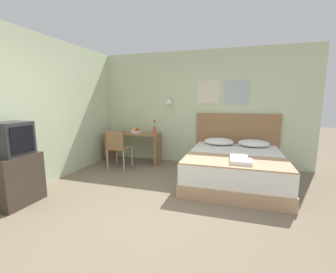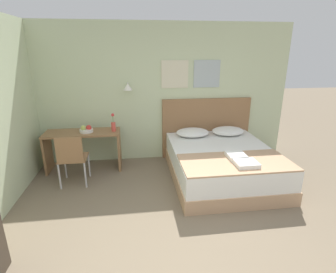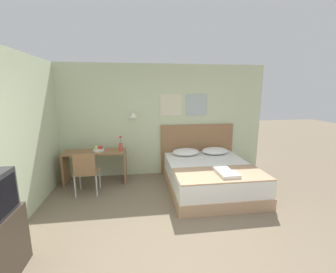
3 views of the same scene
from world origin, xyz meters
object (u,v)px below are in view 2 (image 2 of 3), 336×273
Objects in this scene: pillow_right at (228,131)px; flower_vase at (113,125)px; throw_blanket at (236,162)px; desk_chair at (72,156)px; bed at (222,164)px; folded_towel_near_foot at (236,156)px; headboard at (206,128)px; folded_towel_mid_bed at (246,163)px; desk at (83,143)px; fruit_bowl at (86,130)px; pillow_left at (193,132)px.

flower_vase is at bearing -178.71° from pillow_right.
throw_blanket is 2.58m from desk_chair.
folded_towel_near_foot reaches higher than bed.
pillow_right reaches higher than folded_towel_near_foot.
headboard is 2.87× the size of pillow_right.
desk is (-2.51, 1.45, -0.08)m from folded_towel_mid_bed.
pillow_right is 2.93m from desk_chair.
throw_blanket is 2.27m from flower_vase.
fruit_bowl is at bearing -178.95° from pillow_right.
desk is 5.64× the size of fruit_bowl.
pillow_right is 1.98× the size of folded_towel_mid_bed.
pillow_right is 1.50m from folded_towel_mid_bed.
fruit_bowl reaches higher than folded_towel_near_foot.
headboard reaches higher than throw_blanket.
folded_towel_near_foot is at bearing 67.28° from throw_blanket.
desk is at bearing -171.96° from headboard.
pillow_left is 2.06m from desk.
folded_towel_mid_bed is at bearing -36.33° from flower_vase.
pillow_left is (-0.36, 0.74, 0.35)m from bed.
desk_chair is at bearing -104.44° from fruit_bowl.
flower_vase is at bearing 149.16° from folded_towel_near_foot.
pillow_right is 0.38× the size of throw_blanket.
folded_towel_near_foot is (0.42, -1.19, -0.02)m from pillow_left.
folded_towel_near_foot is 0.36× the size of desk_chair.
pillow_right is 1.92× the size of flower_vase.
desk_chair is (-2.58, 0.82, -0.08)m from folded_towel_mid_bed.
fruit_bowl is (-2.34, 1.28, 0.21)m from throw_blanket.
folded_towel_mid_bed is (-0.27, -1.48, -0.02)m from pillow_right.
folded_towel_near_foot is at bearing -30.84° from flower_vase.
folded_towel_near_foot is (0.06, -0.45, 0.33)m from bed.
headboard is 5.69× the size of folded_towel_mid_bed.
folded_towel_near_foot is 0.29m from folded_towel_mid_bed.
desk_chair reaches higher than throw_blanket.
bed is 0.81m from folded_towel_mid_bed.
throw_blanket is (-0.36, -1.33, -0.06)m from pillow_right.
flower_vase is at bearing 43.53° from desk_chair.
headboard reaches higher than desk.
bed is 6.42× the size of folded_towel_mid_bed.
folded_towel_mid_bed is (0.03, -0.29, 0.00)m from folded_towel_near_foot.
pillow_left is at bearing 1.44° from fruit_bowl.
headboard reaches higher than pillow_right.
throw_blanket is at bearing -28.43° from desk.
fruit_bowl is 0.72× the size of flower_vase.
flower_vase reaches higher than bed.
folded_towel_mid_bed is at bearing -30.06° from desk.
bed is 2.51m from desk_chair.
flower_vase is (0.49, 0.00, 0.07)m from fruit_bowl.
desk is at bearing 154.82° from folded_towel_near_foot.
pillow_right is 2.70m from fruit_bowl.
folded_towel_mid_bed is at bearing -100.20° from pillow_right.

